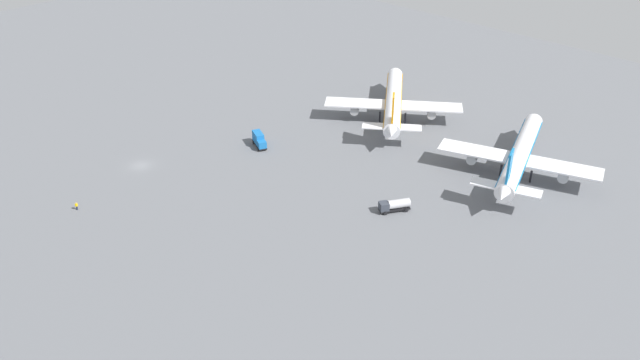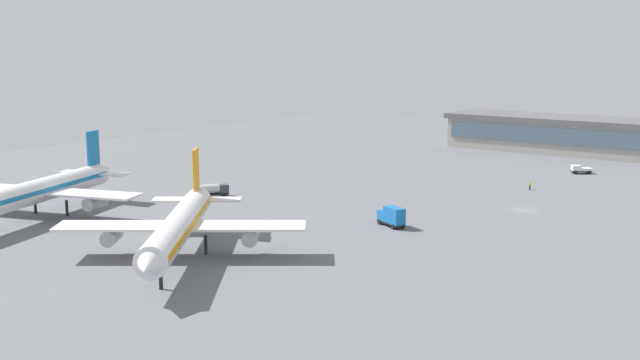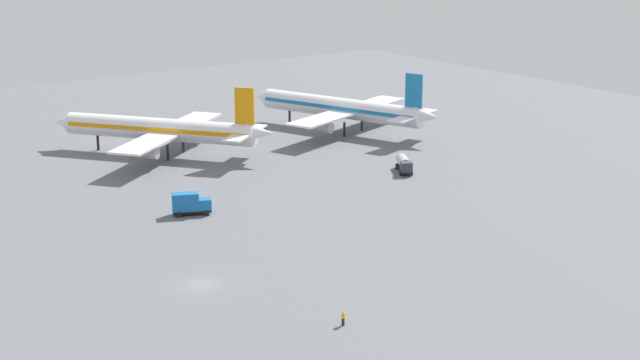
% 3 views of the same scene
% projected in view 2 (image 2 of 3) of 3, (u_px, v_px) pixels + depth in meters
% --- Properties ---
extents(ground, '(288.00, 288.00, 0.00)m').
position_uv_depth(ground, '(523.00, 210.00, 139.28)').
color(ground, slate).
extents(terminal_building, '(65.47, 19.28, 9.65)m').
position_uv_depth(terminal_building, '(568.00, 134.00, 211.28)').
color(terminal_building, '#9E9993').
rests_on(terminal_building, ground).
extents(airplane_at_gate, '(31.35, 37.02, 13.24)m').
position_uv_depth(airplane_at_gate, '(179.00, 225.00, 106.83)').
color(airplane_at_gate, white).
rests_on(airplane_at_gate, ground).
extents(airplane_taxiing, '(34.65, 42.17, 13.23)m').
position_uv_depth(airplane_taxiing, '(41.00, 190.00, 132.19)').
color(airplane_taxiing, white).
rests_on(airplane_taxiing, ground).
extents(catering_truck, '(5.88, 4.07, 3.30)m').
position_uv_depth(catering_truck, '(392.00, 216.00, 126.56)').
color(catering_truck, black).
rests_on(catering_truck, ground).
extents(pushback_tractor, '(4.71, 4.03, 1.90)m').
position_uv_depth(pushback_tractor, '(580.00, 169.00, 177.77)').
color(pushback_tractor, black).
rests_on(pushback_tractor, ground).
extents(fuel_truck, '(4.96, 6.34, 2.50)m').
position_uv_depth(fuel_truck, '(212.00, 190.00, 150.80)').
color(fuel_truck, black).
rests_on(fuel_truck, ground).
extents(ground_crew_worker, '(0.41, 0.58, 1.67)m').
position_uv_depth(ground_crew_worker, '(530.00, 186.00, 158.14)').
color(ground_crew_worker, '#1E2338').
rests_on(ground_crew_worker, ground).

